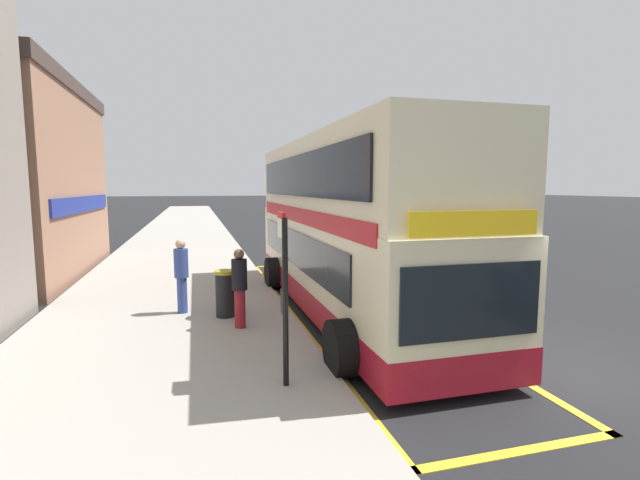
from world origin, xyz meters
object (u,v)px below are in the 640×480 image
object	(u,v)px
double_decker_bus	(347,232)
pedestrian_further_back	(240,285)
pedestrian_waiting_near_sign	(181,273)
litter_bin	(225,293)
bus_stop_sign	(284,285)
parked_car_black_kerbside	(299,209)

from	to	relation	value
double_decker_bus	pedestrian_further_back	size ratio (longest dim) A/B	6.35
double_decker_bus	pedestrian_waiting_near_sign	xyz separation A→B (m)	(-4.12, 0.39, -0.92)
litter_bin	bus_stop_sign	bearing A→B (deg)	-80.90
bus_stop_sign	litter_bin	xyz separation A→B (m)	(-0.65, 4.06, -1.03)
pedestrian_waiting_near_sign	pedestrian_further_back	xyz separation A→B (m)	(1.26, -1.57, -0.05)
bus_stop_sign	pedestrian_waiting_near_sign	world-z (taller)	bus_stop_sign
double_decker_bus	bus_stop_sign	xyz separation A→B (m)	(-2.47, -4.27, -0.34)
double_decker_bus	pedestrian_waiting_near_sign	world-z (taller)	double_decker_bus
double_decker_bus	pedestrian_waiting_near_sign	distance (m)	4.24
double_decker_bus	litter_bin	bearing A→B (deg)	-176.10
bus_stop_sign	litter_bin	world-z (taller)	bus_stop_sign
bus_stop_sign	double_decker_bus	bearing A→B (deg)	59.97
pedestrian_further_back	litter_bin	xyz separation A→B (m)	(-0.25, 0.96, -0.39)
pedestrian_further_back	double_decker_bus	bearing A→B (deg)	22.32
litter_bin	double_decker_bus	bearing A→B (deg)	3.90
parked_car_black_kerbside	litter_bin	xyz separation A→B (m)	(-10.60, -38.82, -0.10)
litter_bin	pedestrian_further_back	bearing A→B (deg)	-75.56
bus_stop_sign	parked_car_black_kerbside	world-z (taller)	bus_stop_sign
pedestrian_waiting_near_sign	bus_stop_sign	bearing A→B (deg)	-70.41
double_decker_bus	parked_car_black_kerbside	size ratio (longest dim) A/B	2.64
bus_stop_sign	litter_bin	distance (m)	4.23
parked_car_black_kerbside	pedestrian_further_back	distance (m)	41.11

